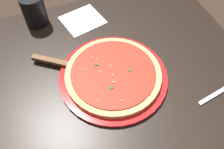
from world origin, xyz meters
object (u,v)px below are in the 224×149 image
object	(u,v)px
napkin_folded_right	(83,20)
pizza_server	(63,64)
serving_plate	(112,77)
cup_tall_drink	(34,10)
pizza	(112,74)

from	to	relation	value
napkin_folded_right	pizza_server	bearing A→B (deg)	-120.85
serving_plate	napkin_folded_right	size ratio (longest dim) A/B	2.35
serving_plate	cup_tall_drink	xyz separation A→B (m)	(-0.18, 0.34, 0.05)
serving_plate	pizza	world-z (taller)	pizza
pizza	cup_tall_drink	distance (m)	0.38
pizza_server	pizza	bearing A→B (deg)	-35.34
cup_tall_drink	napkin_folded_right	bearing A→B (deg)	-16.00
pizza_server	cup_tall_drink	size ratio (longest dim) A/B	1.82
serving_plate	cup_tall_drink	world-z (taller)	cup_tall_drink
cup_tall_drink	napkin_folded_right	world-z (taller)	cup_tall_drink
serving_plate	pizza	distance (m)	0.02
pizza_server	cup_tall_drink	world-z (taller)	cup_tall_drink
cup_tall_drink	napkin_folded_right	size ratio (longest dim) A/B	0.78
pizza	serving_plate	bearing A→B (deg)	4.89
serving_plate	cup_tall_drink	size ratio (longest dim) A/B	3.00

